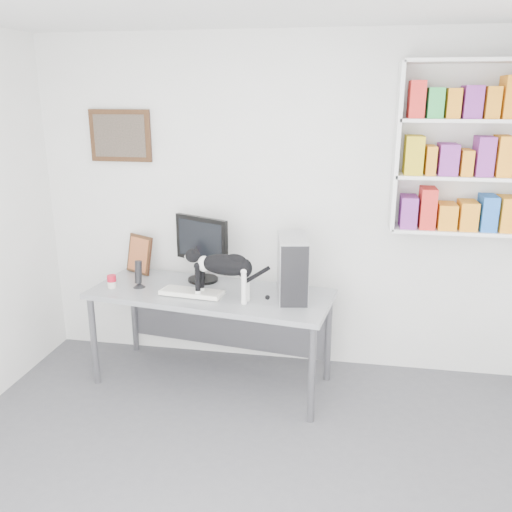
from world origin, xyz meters
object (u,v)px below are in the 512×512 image
(leaning_print, at_px, (139,254))
(cat, at_px, (224,276))
(bookshelf, at_px, (468,149))
(pc_tower, at_px, (292,267))
(speaker, at_px, (138,274))
(desk, at_px, (212,337))
(monitor, at_px, (202,249))
(soup_can, at_px, (112,282))
(keyboard, at_px, (192,292))

(leaning_print, xyz_separation_m, cat, (0.85, -0.50, 0.02))
(bookshelf, bearing_deg, cat, -163.34)
(pc_tower, bearing_deg, speaker, 170.27)
(bookshelf, height_order, desk, bookshelf)
(pc_tower, bearing_deg, monitor, 152.73)
(pc_tower, height_order, leaning_print, pc_tower)
(monitor, height_order, cat, monitor)
(monitor, bearing_deg, desk, -36.84)
(monitor, relative_size, pc_tower, 1.18)
(desk, distance_m, speaker, 0.76)
(cat, bearing_deg, speaker, 177.86)
(monitor, bearing_deg, soup_can, -130.87)
(pc_tower, distance_m, cat, 0.51)
(desk, distance_m, leaning_print, 0.96)
(bookshelf, xyz_separation_m, pc_tower, (-1.21, -0.36, -0.85))
(soup_can, bearing_deg, bookshelf, 8.93)
(pc_tower, relative_size, speaker, 2.05)
(desk, relative_size, soup_can, 18.04)
(monitor, xyz_separation_m, cat, (0.27, -0.38, -0.09))
(desk, relative_size, keyboard, 3.90)
(bookshelf, relative_size, soup_can, 12.10)
(bookshelf, xyz_separation_m, monitor, (-1.96, -0.13, -0.81))
(leaning_print, bearing_deg, speaker, -41.39)
(bookshelf, distance_m, monitor, 2.13)
(speaker, bearing_deg, soup_can, -159.45)
(desk, relative_size, pc_tower, 4.01)
(bookshelf, height_order, pc_tower, bookshelf)
(bookshelf, distance_m, pc_tower, 1.52)
(leaning_print, relative_size, soup_can, 3.25)
(bookshelf, height_order, cat, bookshelf)
(speaker, height_order, soup_can, speaker)
(monitor, height_order, keyboard, monitor)
(desk, distance_m, soup_can, 0.90)
(soup_can, bearing_deg, speaker, 12.84)
(pc_tower, xyz_separation_m, cat, (-0.48, -0.15, -0.05))
(soup_can, relative_size, cat, 0.17)
(pc_tower, bearing_deg, leaning_print, 155.25)
(pc_tower, bearing_deg, soup_can, 172.11)
(desk, bearing_deg, leaning_print, 161.26)
(leaning_print, bearing_deg, keyboard, -8.53)
(leaning_print, bearing_deg, desk, 2.01)
(desk, xyz_separation_m, monitor, (-0.12, 0.24, 0.66))
(monitor, xyz_separation_m, leaning_print, (-0.58, 0.12, -0.10))
(desk, bearing_deg, soup_can, -168.51)
(monitor, relative_size, speaker, 2.42)
(monitor, relative_size, keyboard, 1.14)
(soup_can, distance_m, cat, 0.94)
(bookshelf, relative_size, desk, 0.67)
(keyboard, xyz_separation_m, leaning_print, (-0.59, 0.44, 0.15))
(keyboard, xyz_separation_m, soup_can, (-0.66, 0.04, 0.03))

